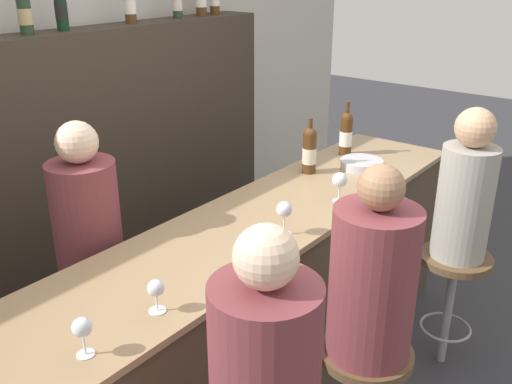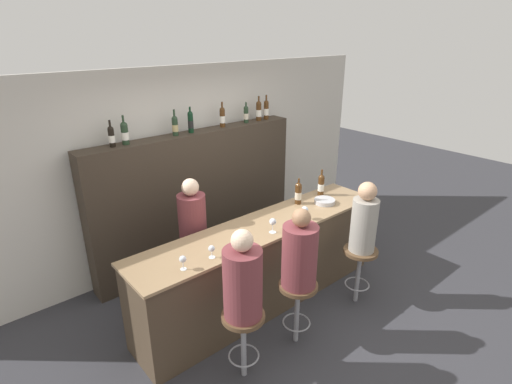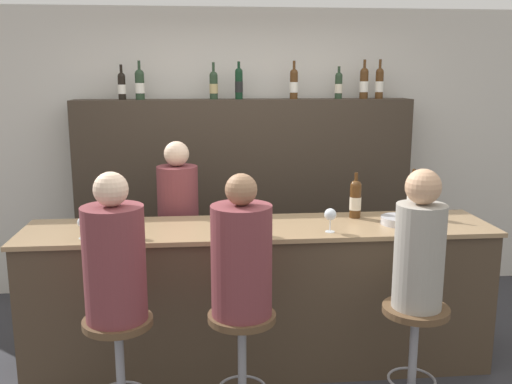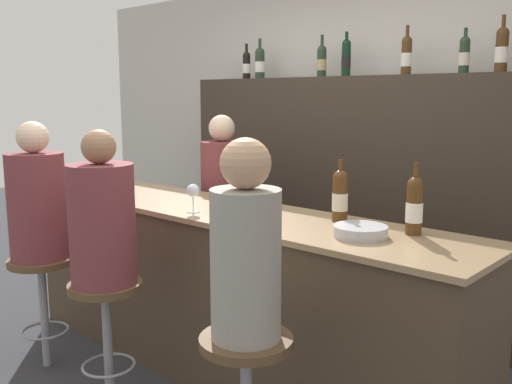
{
  "view_description": "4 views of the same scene",
  "coord_description": "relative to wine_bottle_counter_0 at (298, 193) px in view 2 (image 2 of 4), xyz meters",
  "views": [
    {
      "loc": [
        -1.95,
        -1.22,
        2.18
      ],
      "look_at": [
        -0.02,
        0.31,
        1.16
      ],
      "focal_mm": 40.0,
      "sensor_mm": 36.0,
      "label": 1
    },
    {
      "loc": [
        -2.61,
        -2.61,
        2.99
      ],
      "look_at": [
        -0.1,
        0.33,
        1.42
      ],
      "focal_mm": 28.0,
      "sensor_mm": 36.0,
      "label": 2
    },
    {
      "loc": [
        -0.38,
        -3.39,
        2.02
      ],
      "look_at": [
        -0.03,
        0.22,
        1.27
      ],
      "focal_mm": 40.0,
      "sensor_mm": 36.0,
      "label": 3
    },
    {
      "loc": [
        2.34,
        -1.99,
        1.66
      ],
      "look_at": [
        0.2,
        0.38,
        1.12
      ],
      "focal_mm": 40.0,
      "sensor_mm": 36.0,
      "label": 4
    }
  ],
  "objects": [
    {
      "name": "wine_bottle_backbar_1",
      "position": [
        -1.6,
        1.17,
        0.78
      ],
      "size": [
        0.08,
        0.08,
        0.33
      ],
      "color": "#233823",
      "rests_on": "back_bar_cabinet"
    },
    {
      "name": "bar_stool_left",
      "position": [
        -1.57,
        -0.87,
        -0.6
      ],
      "size": [
        0.39,
        0.39,
        0.69
      ],
      "color": "gray",
      "rests_on": "ground_plane"
    },
    {
      "name": "wine_glass_3",
      "position": [
        -0.26,
        -0.36,
        -0.02
      ],
      "size": [
        0.08,
        0.08,
        0.16
      ],
      "color": "silver",
      "rests_on": "bar_counter"
    },
    {
      "name": "wine_bottle_backbar_5",
      "position": [
        0.14,
        1.17,
        0.77
      ],
      "size": [
        0.07,
        0.07,
        0.28
      ],
      "color": "#233823",
      "rests_on": "back_bar_cabinet"
    },
    {
      "name": "wine_glass_0",
      "position": [
        -1.83,
        -0.36,
        -0.04
      ],
      "size": [
        0.07,
        0.07,
        0.14
      ],
      "color": "silver",
      "rests_on": "bar_counter"
    },
    {
      "name": "bartender",
      "position": [
        -1.27,
        0.39,
        -0.44
      ],
      "size": [
        0.31,
        0.31,
        1.53
      ],
      "color": "brown",
      "rests_on": "ground_plane"
    },
    {
      "name": "wine_glass_1",
      "position": [
        -1.52,
        -0.36,
        -0.05
      ],
      "size": [
        0.06,
        0.06,
        0.13
      ],
      "color": "silver",
      "rests_on": "bar_counter"
    },
    {
      "name": "back_bar_cabinet",
      "position": [
        -0.7,
        1.17,
        -0.25
      ],
      "size": [
        2.97,
        0.28,
        1.8
      ],
      "color": "#382D23",
      "rests_on": "ground_plane"
    },
    {
      "name": "wine_bottle_backbar_3",
      "position": [
        -0.75,
        1.17,
        0.79
      ],
      "size": [
        0.07,
        0.07,
        0.32
      ],
      "color": "black",
      "rests_on": "back_bar_cabinet"
    },
    {
      "name": "bar_stool_middle",
      "position": [
        -0.88,
        -0.87,
        -0.6
      ],
      "size": [
        0.39,
        0.39,
        0.69
      ],
      "color": "gray",
      "rests_on": "ground_plane"
    },
    {
      "name": "bar_counter",
      "position": [
        -0.7,
        -0.17,
        -0.64
      ],
      "size": [
        3.16,
        0.66,
        1.01
      ],
      "color": "#473828",
      "rests_on": "ground_plane"
    },
    {
      "name": "wine_bottle_backbar_4",
      "position": [
        -0.26,
        1.17,
        0.79
      ],
      "size": [
        0.07,
        0.07,
        0.33
      ],
      "color": "#4C2D14",
      "rests_on": "back_bar_cabinet"
    },
    {
      "name": "wine_bottle_backbar_2",
      "position": [
        -0.97,
        1.17,
        0.78
      ],
      "size": [
        0.07,
        0.07,
        0.32
      ],
      "color": "#233823",
      "rests_on": "back_bar_cabinet"
    },
    {
      "name": "ground_plane",
      "position": [
        -0.7,
        -0.48,
        -1.15
      ],
      "size": [
        16.0,
        16.0,
        0.0
      ],
      "primitive_type": "plane",
      "color": "#333338"
    },
    {
      "name": "guest_seated_left",
      "position": [
        -1.57,
        -0.87,
        -0.1
      ],
      "size": [
        0.34,
        0.34,
        0.82
      ],
      "color": "brown",
      "rests_on": "bar_stool_left"
    },
    {
      "name": "wine_glass_2",
      "position": [
        -0.75,
        -0.36,
        -0.02
      ],
      "size": [
        0.08,
        0.08,
        0.16
      ],
      "color": "silver",
      "rests_on": "bar_counter"
    },
    {
      "name": "wine_bottle_counter_1",
      "position": [
        0.42,
        0.0,
        0.0
      ],
      "size": [
        0.08,
        0.08,
        0.35
      ],
      "color": "#4C2D14",
      "rests_on": "bar_counter"
    },
    {
      "name": "wine_bottle_backbar_0",
      "position": [
        -1.75,
        1.17,
        0.77
      ],
      "size": [
        0.07,
        0.07,
        0.3
      ],
      "color": "black",
      "rests_on": "back_bar_cabinet"
    },
    {
      "name": "guest_seated_middle",
      "position": [
        -0.88,
        -0.87,
        -0.11
      ],
      "size": [
        0.34,
        0.34,
        0.8
      ],
      "color": "brown",
      "rests_on": "bar_stool_middle"
    },
    {
      "name": "metal_bowl",
      "position": [
        0.26,
        -0.21,
        -0.11
      ],
      "size": [
        0.26,
        0.26,
        0.05
      ],
      "color": "#B7B7BC",
      "rests_on": "bar_counter"
    },
    {
      "name": "guest_seated_right",
      "position": [
        0.14,
        -0.87,
        -0.09
      ],
      "size": [
        0.29,
        0.29,
        0.81
      ],
      "color": "gray",
      "rests_on": "bar_stool_right"
    },
    {
      "name": "wine_bottle_counter_0",
      "position": [
        0.0,
        0.0,
        0.0
      ],
      "size": [
        0.08,
        0.08,
        0.33
      ],
      "color": "#4C2D14",
      "rests_on": "bar_counter"
    },
    {
      "name": "wine_bottle_backbar_7",
      "position": [
        0.51,
        1.17,
        0.79
      ],
      "size": [
        0.07,
        0.07,
        0.34
      ],
      "color": "#4C2D14",
      "rests_on": "back_bar_cabinet"
    },
    {
      "name": "wall_back",
      "position": [
        -0.7,
        1.39,
        0.15
      ],
      "size": [
        6.4,
        0.05,
        2.6
      ],
      "color": "beige",
      "rests_on": "ground_plane"
    },
    {
      "name": "wine_bottle_backbar_6",
      "position": [
        0.37,
        1.17,
        0.79
      ],
      "size": [
        0.08,
        0.08,
        0.34
      ],
      "color": "#4C2D14",
      "rests_on": "back_bar_cabinet"
    },
    {
      "name": "bar_stool_right",
      "position": [
        0.14,
        -0.87,
        -0.6
      ],
      "size": [
        0.39,
        0.39,
        0.69
      ],
      "color": "gray",
      "rests_on": "ground_plane"
    }
  ]
}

